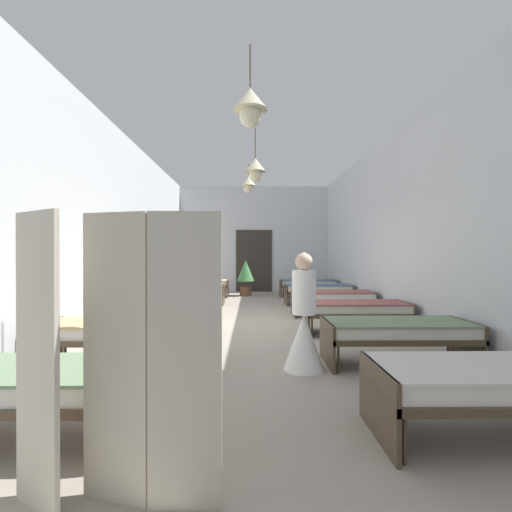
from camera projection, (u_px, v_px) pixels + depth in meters
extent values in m
cube|color=#9E9384|center=(256.00, 326.00, 7.59)|extent=(6.38, 13.55, 0.10)
cube|color=silver|center=(254.00, 239.00, 14.15)|extent=(6.18, 0.20, 4.11)
cube|color=silver|center=(113.00, 226.00, 7.54)|extent=(0.20, 12.95, 4.11)
cube|color=silver|center=(397.00, 226.00, 7.61)|extent=(0.20, 12.95, 4.11)
cube|color=#2D2823|center=(254.00, 261.00, 14.03)|extent=(1.40, 0.06, 2.40)
cylinder|color=brown|center=(250.00, 66.00, 4.54)|extent=(0.02, 0.02, 0.54)
cone|color=beige|center=(250.00, 99.00, 4.55)|extent=(0.44, 0.44, 0.28)
sphere|color=beige|center=(250.00, 116.00, 4.55)|extent=(0.28, 0.28, 0.28)
cylinder|color=brown|center=(255.00, 143.00, 7.57)|extent=(0.02, 0.02, 0.62)
cone|color=beige|center=(255.00, 165.00, 7.57)|extent=(0.44, 0.44, 0.28)
sphere|color=beige|center=(255.00, 175.00, 7.57)|extent=(0.28, 0.28, 0.28)
cylinder|color=brown|center=(249.00, 170.00, 10.58)|extent=(0.02, 0.02, 0.34)
cone|color=beige|center=(249.00, 181.00, 10.59)|extent=(0.44, 0.44, 0.28)
sphere|color=beige|center=(249.00, 188.00, 10.59)|extent=(0.28, 0.28, 0.28)
cylinder|color=#473828|center=(123.00, 442.00, 2.46)|extent=(0.03, 0.03, 0.34)
cylinder|color=#473828|center=(152.00, 399.00, 3.18)|extent=(0.03, 0.03, 0.34)
cube|color=#473828|center=(28.00, 392.00, 2.81)|extent=(1.90, 0.84, 0.07)
cube|color=#473828|center=(147.00, 403.00, 2.82)|extent=(0.04, 0.84, 0.57)
cube|color=silver|center=(28.00, 379.00, 2.81)|extent=(1.82, 0.78, 0.14)
cube|color=slate|center=(28.00, 368.00, 2.81)|extent=(1.86, 0.82, 0.02)
cylinder|color=#473828|center=(404.00, 440.00, 2.49)|extent=(0.03, 0.03, 0.34)
cylinder|color=#473828|center=(370.00, 398.00, 3.21)|extent=(0.03, 0.03, 0.34)
cube|color=#473828|center=(494.00, 390.00, 2.86)|extent=(1.90, 0.84, 0.07)
cube|color=#473828|center=(378.00, 402.00, 2.84)|extent=(0.04, 0.84, 0.57)
cube|color=silver|center=(494.00, 377.00, 2.86)|extent=(1.82, 0.78, 0.14)
cube|color=beige|center=(494.00, 367.00, 2.85)|extent=(1.86, 0.82, 0.02)
cylinder|color=#473828|center=(35.00, 361.00, 4.34)|extent=(0.03, 0.03, 0.34)
cylinder|color=#473828|center=(66.00, 345.00, 5.06)|extent=(0.03, 0.03, 0.34)
cylinder|color=#473828|center=(179.00, 360.00, 4.36)|extent=(0.03, 0.03, 0.34)
cylinder|color=#473828|center=(189.00, 345.00, 5.08)|extent=(0.03, 0.03, 0.34)
cube|color=#473828|center=(118.00, 337.00, 4.71)|extent=(1.90, 0.84, 0.07)
cube|color=#473828|center=(47.00, 344.00, 4.70)|extent=(0.04, 0.84, 0.57)
cube|color=#473828|center=(189.00, 343.00, 4.72)|extent=(0.04, 0.84, 0.57)
cube|color=silver|center=(118.00, 329.00, 4.71)|extent=(1.82, 0.78, 0.14)
cube|color=tan|center=(118.00, 322.00, 4.71)|extent=(1.86, 0.82, 0.02)
cylinder|color=#473828|center=(338.00, 360.00, 4.39)|extent=(0.03, 0.03, 0.34)
cylinder|color=#473828|center=(326.00, 345.00, 5.11)|extent=(0.03, 0.03, 0.34)
cylinder|color=#473828|center=(480.00, 359.00, 4.41)|extent=(0.03, 0.03, 0.34)
cylinder|color=#473828|center=(448.00, 344.00, 5.13)|extent=(0.03, 0.03, 0.34)
cube|color=#473828|center=(397.00, 336.00, 4.76)|extent=(1.90, 0.84, 0.07)
cube|color=#473828|center=(327.00, 343.00, 4.74)|extent=(0.04, 0.84, 0.57)
cube|color=#473828|center=(467.00, 342.00, 4.77)|extent=(0.04, 0.84, 0.57)
cube|color=silver|center=(397.00, 328.00, 4.76)|extent=(1.82, 0.78, 0.14)
cube|color=slate|center=(397.00, 322.00, 4.75)|extent=(1.86, 0.82, 0.02)
cylinder|color=#473828|center=(101.00, 328.00, 6.24)|extent=(0.03, 0.03, 0.34)
cylinder|color=#473828|center=(116.00, 321.00, 6.96)|extent=(0.03, 0.03, 0.34)
cylinder|color=#473828|center=(201.00, 328.00, 6.26)|extent=(0.03, 0.03, 0.34)
cylinder|color=#473828|center=(206.00, 320.00, 6.98)|extent=(0.03, 0.03, 0.34)
cube|color=#473828|center=(156.00, 313.00, 6.61)|extent=(1.90, 0.84, 0.07)
cube|color=#473828|center=(106.00, 318.00, 6.60)|extent=(0.04, 0.84, 0.57)
cube|color=#473828|center=(207.00, 318.00, 6.62)|extent=(0.04, 0.84, 0.57)
cube|color=silver|center=(156.00, 307.00, 6.61)|extent=(1.82, 0.78, 0.14)
cube|color=tan|center=(156.00, 303.00, 6.61)|extent=(1.86, 0.82, 0.02)
cylinder|color=#473828|center=(312.00, 328.00, 6.29)|extent=(0.03, 0.03, 0.34)
cylinder|color=#473828|center=(306.00, 320.00, 7.01)|extent=(0.03, 0.03, 0.34)
cylinder|color=#473828|center=(411.00, 327.00, 6.31)|extent=(0.03, 0.03, 0.34)
cylinder|color=#473828|center=(395.00, 320.00, 7.03)|extent=(0.03, 0.03, 0.34)
cube|color=#473828|center=(356.00, 313.00, 6.66)|extent=(1.90, 0.84, 0.07)
cube|color=#473828|center=(306.00, 317.00, 6.64)|extent=(0.04, 0.84, 0.57)
cube|color=#473828|center=(406.00, 317.00, 6.67)|extent=(0.04, 0.84, 0.57)
cube|color=silver|center=(356.00, 307.00, 6.65)|extent=(1.82, 0.78, 0.14)
cube|color=#8C4C47|center=(356.00, 302.00, 6.65)|extent=(1.86, 0.82, 0.02)
cylinder|color=#473828|center=(136.00, 311.00, 8.14)|extent=(0.03, 0.03, 0.34)
cylinder|color=#473828|center=(145.00, 306.00, 8.86)|extent=(0.03, 0.03, 0.34)
cylinder|color=#473828|center=(213.00, 311.00, 8.16)|extent=(0.03, 0.03, 0.34)
cylinder|color=#473828|center=(216.00, 306.00, 8.88)|extent=(0.03, 0.03, 0.34)
cube|color=#473828|center=(178.00, 300.00, 8.51)|extent=(1.90, 0.84, 0.07)
cube|color=#473828|center=(138.00, 304.00, 8.50)|extent=(0.04, 0.84, 0.57)
cube|color=#473828|center=(217.00, 303.00, 8.52)|extent=(0.04, 0.84, 0.57)
cube|color=white|center=(178.00, 295.00, 8.51)|extent=(1.82, 0.78, 0.14)
cube|color=slate|center=(178.00, 292.00, 8.51)|extent=(1.86, 0.82, 0.02)
cylinder|color=#473828|center=(298.00, 311.00, 8.19)|extent=(0.03, 0.03, 0.34)
cylinder|color=#473828|center=(294.00, 306.00, 8.91)|extent=(0.03, 0.03, 0.34)
cylinder|color=#473828|center=(374.00, 311.00, 8.21)|extent=(0.03, 0.03, 0.34)
cylinder|color=#473828|center=(364.00, 306.00, 8.93)|extent=(0.03, 0.03, 0.34)
cube|color=#473828|center=(333.00, 300.00, 8.56)|extent=(1.90, 0.84, 0.07)
cube|color=#473828|center=(294.00, 303.00, 8.54)|extent=(0.04, 0.84, 0.57)
cube|color=#473828|center=(372.00, 303.00, 8.57)|extent=(0.04, 0.84, 0.57)
cube|color=white|center=(333.00, 295.00, 8.55)|extent=(1.82, 0.78, 0.14)
cube|color=#8C4C47|center=(333.00, 292.00, 8.55)|extent=(1.86, 0.82, 0.02)
cylinder|color=#473828|center=(158.00, 300.00, 10.04)|extent=(0.03, 0.03, 0.34)
cylinder|color=#473828|center=(164.00, 297.00, 10.76)|extent=(0.03, 0.03, 0.34)
cylinder|color=#473828|center=(220.00, 300.00, 10.06)|extent=(0.03, 0.03, 0.34)
cylinder|color=#473828|center=(222.00, 297.00, 10.78)|extent=(0.03, 0.03, 0.34)
cube|color=#473828|center=(191.00, 292.00, 10.41)|extent=(1.90, 0.84, 0.07)
cube|color=#473828|center=(159.00, 295.00, 10.40)|extent=(0.04, 0.84, 0.57)
cube|color=#473828|center=(223.00, 295.00, 10.42)|extent=(0.04, 0.84, 0.57)
cube|color=silver|center=(191.00, 288.00, 10.41)|extent=(1.82, 0.78, 0.14)
cube|color=#8C4C47|center=(191.00, 285.00, 10.41)|extent=(1.86, 0.82, 0.02)
cylinder|color=#473828|center=(289.00, 300.00, 10.09)|extent=(0.03, 0.03, 0.34)
cylinder|color=#473828|center=(287.00, 297.00, 10.81)|extent=(0.03, 0.03, 0.34)
cylinder|color=#473828|center=(351.00, 300.00, 10.11)|extent=(0.03, 0.03, 0.34)
cylinder|color=#473828|center=(345.00, 297.00, 10.83)|extent=(0.03, 0.03, 0.34)
cube|color=#473828|center=(318.00, 291.00, 10.46)|extent=(1.90, 0.84, 0.07)
cube|color=#473828|center=(286.00, 294.00, 10.44)|extent=(0.04, 0.84, 0.57)
cube|color=#473828|center=(350.00, 294.00, 10.47)|extent=(0.04, 0.84, 0.57)
cube|color=silver|center=(318.00, 288.00, 10.45)|extent=(1.82, 0.78, 0.14)
cube|color=slate|center=(318.00, 285.00, 10.45)|extent=(1.86, 0.82, 0.02)
cylinder|color=#473828|center=(173.00, 293.00, 11.94)|extent=(0.03, 0.03, 0.34)
cylinder|color=#473828|center=(177.00, 291.00, 12.66)|extent=(0.03, 0.03, 0.34)
cylinder|color=#473828|center=(225.00, 293.00, 11.96)|extent=(0.03, 0.03, 0.34)
cylinder|color=#473828|center=(227.00, 291.00, 12.68)|extent=(0.03, 0.03, 0.34)
cube|color=#473828|center=(201.00, 286.00, 12.31)|extent=(1.90, 0.84, 0.07)
cube|color=#473828|center=(173.00, 288.00, 12.30)|extent=(0.04, 0.84, 0.57)
cube|color=#473828|center=(228.00, 288.00, 12.32)|extent=(0.04, 0.84, 0.57)
cube|color=white|center=(201.00, 283.00, 12.31)|extent=(1.82, 0.78, 0.14)
cube|color=tan|center=(201.00, 280.00, 12.31)|extent=(1.86, 0.82, 0.02)
cylinder|color=#473828|center=(283.00, 293.00, 11.99)|extent=(0.03, 0.03, 0.34)
cylinder|color=#473828|center=(282.00, 291.00, 12.71)|extent=(0.03, 0.03, 0.34)
cylinder|color=#473828|center=(335.00, 293.00, 12.01)|extent=(0.03, 0.03, 0.34)
cylinder|color=#473828|center=(331.00, 291.00, 12.73)|extent=(0.03, 0.03, 0.34)
cube|color=#473828|center=(308.00, 286.00, 12.36)|extent=(1.90, 0.84, 0.07)
cube|color=#473828|center=(281.00, 288.00, 12.34)|extent=(0.04, 0.84, 0.57)
cube|color=#473828|center=(335.00, 288.00, 12.37)|extent=(0.04, 0.84, 0.57)
cube|color=white|center=(308.00, 283.00, 12.35)|extent=(1.82, 0.78, 0.14)
cube|color=slate|center=(308.00, 280.00, 12.35)|extent=(1.86, 0.82, 0.02)
cone|color=white|center=(304.00, 342.00, 4.54)|extent=(0.52, 0.52, 0.70)
cylinder|color=white|center=(304.00, 292.00, 4.53)|extent=(0.30, 0.30, 0.55)
sphere|color=beige|center=(304.00, 262.00, 4.53)|extent=(0.22, 0.22, 0.22)
cone|color=white|center=(304.00, 256.00, 4.53)|extent=(0.18, 0.18, 0.10)
cylinder|color=gray|center=(193.00, 279.00, 8.55)|extent=(0.32, 0.32, 0.58)
cube|color=gray|center=(193.00, 290.00, 8.55)|extent=(0.44, 0.44, 0.08)
sphere|color=#A87A5B|center=(193.00, 262.00, 8.55)|extent=(0.22, 0.22, 0.22)
cylinder|color=brown|center=(246.00, 291.00, 12.65)|extent=(0.40, 0.40, 0.31)
cylinder|color=brown|center=(246.00, 284.00, 12.65)|extent=(0.06, 0.06, 0.20)
cone|color=#3D7A42|center=(246.00, 271.00, 12.65)|extent=(0.61, 0.61, 0.74)
cube|color=#BCB29E|center=(37.00, 361.00, 2.04)|extent=(0.37, 0.25, 1.70)
cube|color=#BCB29E|center=(115.00, 357.00, 2.11)|extent=(0.41, 0.14, 1.70)
cube|color=#BCB29E|center=(185.00, 360.00, 2.05)|extent=(0.42, 0.04, 1.70)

